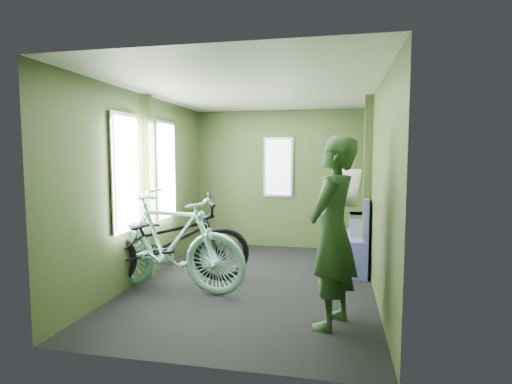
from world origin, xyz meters
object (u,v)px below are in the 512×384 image
bicycle_black (166,285)px  passenger (332,232)px  bicycle_mint (170,291)px  waste_box (358,242)px  bench_seat (349,248)px

bicycle_black → passenger: size_ratio=1.17×
bicycle_mint → waste_box: (2.15, 1.29, 0.39)m
bicycle_black → bicycle_mint: 0.21m
bicycle_mint → waste_box: bearing=-52.0°
bicycle_black → bench_seat: (2.16, 1.12, 0.30)m
bicycle_black → bicycle_mint: bicycle_mint is taller
passenger → bench_seat: bearing=-165.5°
passenger → waste_box: bearing=-168.9°
bicycle_black → waste_box: waste_box is taller
bicycle_mint → bicycle_black: bearing=42.7°
bicycle_mint → bench_seat: size_ratio=1.84×
passenger → waste_box: size_ratio=2.22×
bicycle_black → waste_box: (2.27, 1.12, 0.39)m
bench_seat → waste_box: bearing=3.1°
passenger → bench_seat: size_ratio=1.71×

